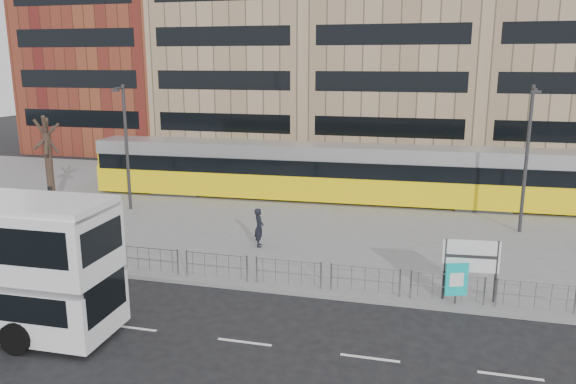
% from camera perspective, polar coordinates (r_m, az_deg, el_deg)
% --- Properties ---
extents(ground, '(120.00, 120.00, 0.00)m').
position_cam_1_polar(ground, '(22.65, -6.01, -9.71)').
color(ground, black).
rests_on(ground, ground).
extents(plaza, '(64.00, 24.00, 0.15)m').
position_cam_1_polar(plaza, '(33.53, 1.09, -1.88)').
color(plaza, slate).
rests_on(plaza, ground).
extents(kerb, '(64.00, 0.25, 0.17)m').
position_cam_1_polar(kerb, '(22.66, -5.97, -9.48)').
color(kerb, gray).
rests_on(kerb, ground).
extents(building_row, '(70.40, 18.40, 31.20)m').
position_cam_1_polar(building_row, '(54.27, 8.51, 17.39)').
color(building_row, brown).
rests_on(building_row, ground).
extents(pedestrian_barrier, '(32.07, 0.07, 1.10)m').
position_cam_1_polar(pedestrian_barrier, '(22.15, -0.72, -7.43)').
color(pedestrian_barrier, gray).
rests_on(pedestrian_barrier, plaza).
extents(road_markings, '(62.00, 0.12, 0.01)m').
position_cam_1_polar(road_markings, '(18.94, -7.40, -14.52)').
color(road_markings, white).
rests_on(road_markings, ground).
extents(tram, '(30.08, 4.02, 3.53)m').
position_cam_1_polar(tram, '(35.57, 3.62, 2.03)').
color(tram, yellow).
rests_on(tram, plaza).
extents(station_sign, '(2.02, 0.27, 2.32)m').
position_cam_1_polar(station_sign, '(21.56, 18.09, -6.50)').
color(station_sign, '#2D2D30').
rests_on(station_sign, plaza).
extents(ad_panel, '(0.80, 0.33, 1.55)m').
position_cam_1_polar(ad_panel, '(21.39, 16.76, -8.56)').
color(ad_panel, '#2D2D30').
rests_on(ad_panel, plaza).
extents(pedestrian, '(0.62, 0.78, 1.87)m').
position_cam_1_polar(pedestrian, '(26.67, -2.96, -3.62)').
color(pedestrian, black).
rests_on(pedestrian, plaza).
extents(traffic_light_west, '(0.17, 0.21, 3.10)m').
position_cam_1_polar(traffic_light_west, '(27.82, -22.87, -1.72)').
color(traffic_light_west, '#2D2D30').
rests_on(traffic_light_west, plaza).
extents(lamp_post_west, '(0.45, 1.04, 7.33)m').
position_cam_1_polar(lamp_post_west, '(34.08, -16.15, 4.90)').
color(lamp_post_west, '#2D2D30').
rests_on(lamp_post_west, plaza).
extents(lamp_post_east, '(0.45, 1.04, 7.50)m').
position_cam_1_polar(lamp_post_east, '(30.63, 23.13, 3.64)').
color(lamp_post_east, '#2D2D30').
rests_on(lamp_post_east, plaza).
extents(bare_tree, '(3.98, 3.98, 7.52)m').
position_cam_1_polar(bare_tree, '(35.67, -23.54, 7.33)').
color(bare_tree, '#2F221A').
rests_on(bare_tree, plaza).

